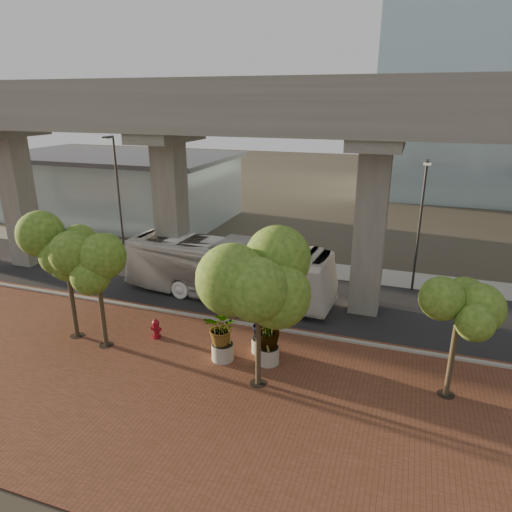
% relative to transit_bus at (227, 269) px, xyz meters
% --- Properties ---
extents(ground, '(160.00, 160.00, 0.00)m').
position_rel_transit_bus_xyz_m(ground, '(2.00, -1.13, -1.78)').
color(ground, '#342E26').
rests_on(ground, ground).
extents(brick_plaza, '(70.00, 13.00, 0.06)m').
position_rel_transit_bus_xyz_m(brick_plaza, '(2.00, -9.13, -1.75)').
color(brick_plaza, brown).
rests_on(brick_plaza, ground).
extents(asphalt_road, '(90.00, 8.00, 0.04)m').
position_rel_transit_bus_xyz_m(asphalt_road, '(2.00, 0.87, -1.76)').
color(asphalt_road, black).
rests_on(asphalt_road, ground).
extents(curb_strip, '(70.00, 0.25, 0.16)m').
position_rel_transit_bus_xyz_m(curb_strip, '(2.00, -3.13, -1.70)').
color(curb_strip, '#9A988F').
rests_on(curb_strip, ground).
extents(far_sidewalk, '(90.00, 3.00, 0.06)m').
position_rel_transit_bus_xyz_m(far_sidewalk, '(2.00, 6.37, -1.75)').
color(far_sidewalk, '#9A988F').
rests_on(far_sidewalk, ground).
extents(transit_viaduct, '(72.00, 5.60, 12.40)m').
position_rel_transit_bus_xyz_m(transit_viaduct, '(2.00, 0.87, 5.50)').
color(transit_viaduct, gray).
rests_on(transit_viaduct, ground).
extents(station_pavilion, '(23.00, 13.00, 6.30)m').
position_rel_transit_bus_xyz_m(station_pavilion, '(-18.00, 14.87, 1.43)').
color(station_pavilion, '#B0C6C9').
rests_on(station_pavilion, ground).
extents(transit_bus, '(12.97, 3.82, 3.57)m').
position_rel_transit_bus_xyz_m(transit_bus, '(0.00, 0.00, 0.00)').
color(transit_bus, silver).
rests_on(transit_bus, ground).
extents(fire_hydrant, '(0.51, 0.46, 1.01)m').
position_rel_transit_bus_xyz_m(fire_hydrant, '(-1.43, -5.84, -1.24)').
color(fire_hydrant, maroon).
rests_on(fire_hydrant, ground).
extents(planter_front, '(2.24, 2.24, 2.46)m').
position_rel_transit_bus_xyz_m(planter_front, '(2.50, -6.64, -0.23)').
color(planter_front, '#AFA89E').
rests_on(planter_front, ground).
extents(planter_right, '(2.47, 2.47, 2.63)m').
position_rel_transit_bus_xyz_m(planter_right, '(4.55, -6.22, -0.13)').
color(planter_right, '#A6A296').
rests_on(planter_right, ground).
extents(planter_left, '(2.00, 2.00, 2.20)m').
position_rel_transit_bus_xyz_m(planter_left, '(3.96, -5.45, -0.39)').
color(planter_left, '#A7A097').
rests_on(planter_left, ground).
extents(street_tree_far_west, '(3.80, 3.80, 6.51)m').
position_rel_transit_bus_xyz_m(street_tree_far_west, '(-5.31, -7.00, 3.03)').
color(street_tree_far_west, '#4D3F2C').
rests_on(street_tree_far_west, ground).
extents(street_tree_near_west, '(3.49, 3.49, 5.69)m').
position_rel_transit_bus_xyz_m(street_tree_near_west, '(-3.34, -7.32, 2.35)').
color(street_tree_near_west, '#4D3F2C').
rests_on(street_tree_near_west, ground).
extents(street_tree_near_east, '(4.25, 4.25, 6.75)m').
position_rel_transit_bus_xyz_m(street_tree_near_east, '(4.64, -7.89, 3.07)').
color(street_tree_near_east, '#4D3F2C').
rests_on(street_tree_near_east, ground).
extents(street_tree_far_east, '(3.18, 3.18, 5.54)m').
position_rel_transit_bus_xyz_m(street_tree_far_east, '(12.07, -6.13, 2.34)').
color(street_tree_far_east, '#4D3F2C').
rests_on(street_tree_far_east, ground).
extents(streetlamp_west, '(0.44, 1.29, 8.92)m').
position_rel_transit_bus_xyz_m(streetlamp_west, '(-10.27, 4.24, 3.42)').
color(streetlamp_west, '#2D2D32').
rests_on(streetlamp_west, ground).
extents(streetlamp_east, '(0.40, 1.18, 8.11)m').
position_rel_transit_bus_xyz_m(streetlamp_east, '(10.55, 4.54, 2.95)').
color(streetlamp_east, '#2A2A2E').
rests_on(streetlamp_east, ground).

